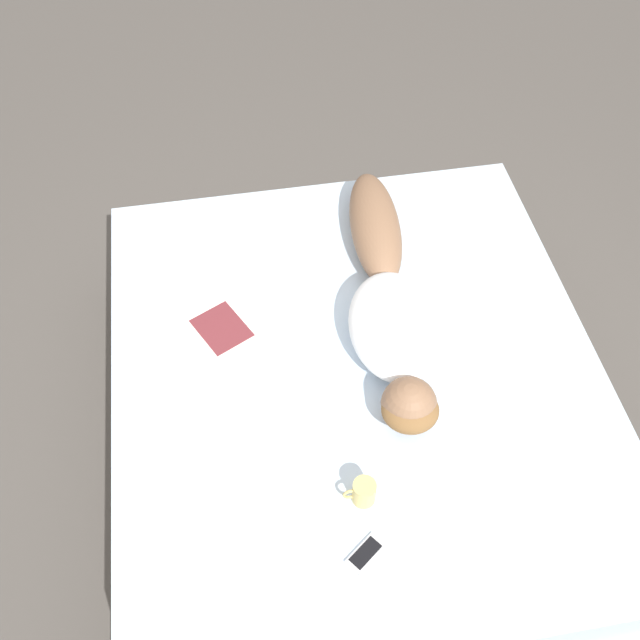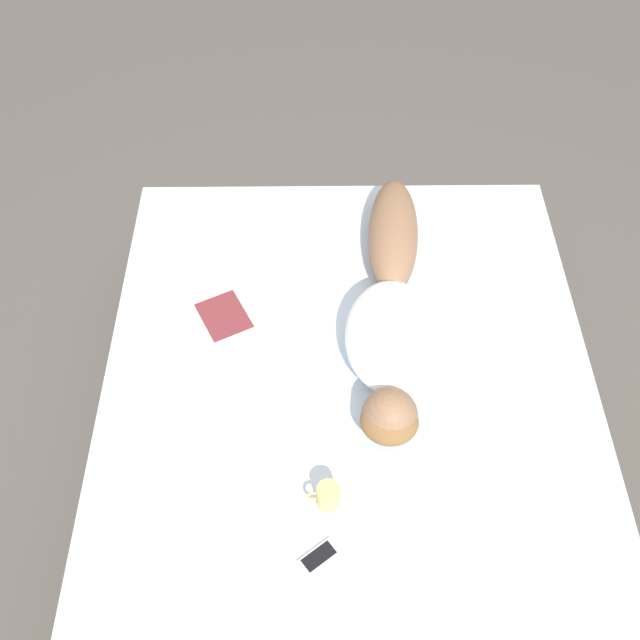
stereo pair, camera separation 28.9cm
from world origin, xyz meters
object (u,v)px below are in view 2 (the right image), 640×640
Objects in this scene: person at (392,311)px; coffee_mug at (328,496)px; cell_phone at (319,557)px; open_magazine at (253,305)px.

coffee_mug is (0.26, 0.73, -0.05)m from person.
person reaches higher than cell_phone.
open_magazine is 4.28× the size of cell_phone.
open_magazine and cell_phone have the same top height.
open_magazine is at bearing -71.25° from coffee_mug.
coffee_mug is 0.79× the size of cell_phone.
open_magazine is at bearing -22.86° from cell_phone.
person is 0.97m from cell_phone.
coffee_mug is at bearing 81.87° from open_magazine.
person is 9.49× the size of cell_phone.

